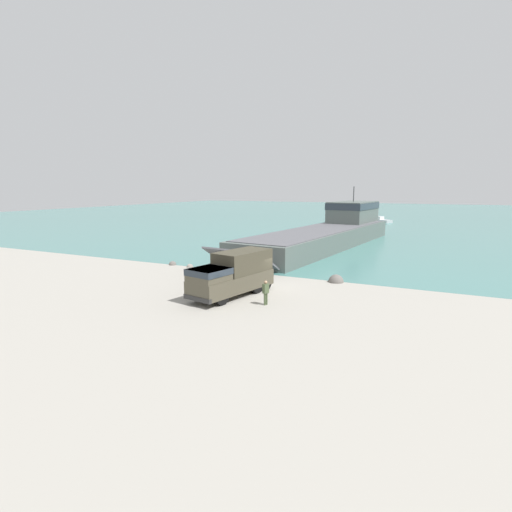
{
  "coord_description": "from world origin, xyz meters",
  "views": [
    {
      "loc": [
        12.76,
        -28.79,
        8.0
      ],
      "look_at": [
        -1.84,
        1.73,
        2.17
      ],
      "focal_mm": 28.0,
      "sensor_mm": 36.0,
      "label": 1
    }
  ],
  "objects_px": {
    "military_truck": "(233,274)",
    "moored_boat_a": "(380,220)",
    "soldier_on_ramp": "(266,291)",
    "landing_craft": "(331,230)"
  },
  "relations": [
    {
      "from": "military_truck",
      "to": "moored_boat_a",
      "type": "xyz_separation_m",
      "value": [
        0.16,
        70.64,
        -1.2
      ]
    },
    {
      "from": "military_truck",
      "to": "soldier_on_ramp",
      "type": "distance_m",
      "value": 3.51
    },
    {
      "from": "soldier_on_ramp",
      "to": "military_truck",
      "type": "bearing_deg",
      "value": -0.53
    },
    {
      "from": "military_truck",
      "to": "soldier_on_ramp",
      "type": "bearing_deg",
      "value": 81.34
    },
    {
      "from": "landing_craft",
      "to": "military_truck",
      "type": "xyz_separation_m",
      "value": [
        0.67,
        -30.03,
        -0.38
      ]
    },
    {
      "from": "soldier_on_ramp",
      "to": "moored_boat_a",
      "type": "height_order",
      "value": "soldier_on_ramp"
    },
    {
      "from": "military_truck",
      "to": "moored_boat_a",
      "type": "relative_size",
      "value": 1.38
    },
    {
      "from": "soldier_on_ramp",
      "to": "moored_boat_a",
      "type": "distance_m",
      "value": 71.93
    },
    {
      "from": "military_truck",
      "to": "soldier_on_ramp",
      "type": "height_order",
      "value": "military_truck"
    },
    {
      "from": "soldier_on_ramp",
      "to": "moored_boat_a",
      "type": "bearing_deg",
      "value": -67.41
    }
  ]
}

